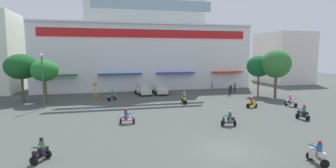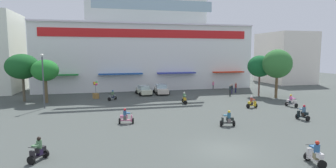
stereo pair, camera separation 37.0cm
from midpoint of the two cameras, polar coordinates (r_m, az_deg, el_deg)
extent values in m
plane|color=#454B47|center=(31.16, 1.29, -5.72)|extent=(128.00, 128.00, 0.00)
cube|color=white|center=(52.37, -5.25, 5.62)|extent=(38.81, 10.78, 11.57)
cube|color=white|center=(53.67, -5.45, 16.27)|extent=(21.50, 9.70, 8.25)
cube|color=red|center=(47.11, -4.26, 10.59)|extent=(35.70, 0.12, 1.39)
cube|color=white|center=(47.22, -4.27, 12.70)|extent=(38.81, 0.70, 0.24)
cube|color=#1D752E|center=(46.42, -22.38, 1.74)|extent=(5.80, 1.10, 0.20)
cube|color=#1E4D9B|center=(46.03, -10.32, 2.09)|extent=(7.31, 1.10, 0.20)
cube|color=#2F3B9F|center=(47.67, 1.44, 2.35)|extent=(6.86, 1.10, 0.20)
cube|color=red|center=(51.24, 12.24, 2.50)|extent=(5.87, 1.10, 0.20)
cube|color=#99B7C6|center=(43.41, -3.29, 16.40)|extent=(18.92, 0.08, 1.65)
cube|color=silver|center=(66.16, 22.93, 5.11)|extent=(8.87, 11.00, 11.07)
cylinder|color=brown|center=(41.92, -28.57, -1.07)|extent=(0.34, 0.34, 3.29)
ellipsoid|color=#175222|center=(41.66, -28.81, 3.24)|extent=(4.34, 4.36, 3.43)
cylinder|color=brown|center=(44.38, 18.28, -0.21)|extent=(0.25, 0.25, 3.30)
ellipsoid|color=#165A2B|center=(44.14, 18.42, 3.61)|extent=(3.73, 3.56, 3.31)
cylinder|color=brown|center=(39.44, -24.72, -1.41)|extent=(0.40, 0.40, 3.14)
ellipsoid|color=#217329|center=(39.18, -24.91, 2.63)|extent=(3.47, 3.79, 2.84)
cylinder|color=brown|center=(42.95, 21.52, -0.36)|extent=(0.39, 0.39, 3.58)
ellipsoid|color=#317032|center=(42.70, 21.70, 4.02)|extent=(4.28, 3.93, 4.19)
cube|color=beige|center=(43.17, -5.50, -1.49)|extent=(2.10, 4.34, 0.67)
cube|color=#A2B9BA|center=(43.09, -5.51, -0.70)|extent=(1.66, 2.23, 0.53)
cylinder|color=black|center=(44.27, -6.98, -1.70)|extent=(0.61, 0.22, 0.60)
cylinder|color=black|center=(44.67, -4.86, -1.60)|extent=(0.61, 0.22, 0.60)
cylinder|color=black|center=(41.76, -6.18, -2.19)|extent=(0.61, 0.22, 0.60)
cylinder|color=black|center=(42.18, -3.95, -2.08)|extent=(0.61, 0.22, 0.60)
cube|color=beige|center=(43.71, -1.83, -1.30)|extent=(1.92, 4.34, 0.76)
cube|color=#9EBCCB|center=(43.63, -1.83, -0.45)|extent=(1.60, 2.19, 0.56)
cylinder|color=black|center=(44.91, -3.24, -1.55)|extent=(0.61, 0.19, 0.60)
cylinder|color=black|center=(45.21, -1.03, -1.48)|extent=(0.61, 0.19, 0.60)
cylinder|color=black|center=(42.32, -2.69, -2.04)|extent=(0.61, 0.19, 0.60)
cylinder|color=black|center=(42.64, -0.35, -1.97)|extent=(0.61, 0.19, 0.60)
cylinder|color=black|center=(25.32, 10.97, -8.13)|extent=(0.25, 0.54, 0.52)
cylinder|color=black|center=(25.60, 13.54, -8.03)|extent=(0.25, 0.54, 0.52)
cube|color=black|center=(25.44, 12.26, -7.95)|extent=(1.06, 0.49, 0.10)
cube|color=black|center=(25.41, 12.74, -7.19)|extent=(0.70, 0.43, 0.28)
cube|color=black|center=(25.29, 11.24, -7.66)|extent=(0.20, 0.34, 0.65)
cylinder|color=black|center=(25.16, 11.22, -6.49)|extent=(0.14, 0.52, 0.04)
cube|color=#6D5F5F|center=(25.42, 12.53, -7.46)|extent=(0.34, 0.37, 0.36)
cylinder|color=#306178|center=(25.31, 12.56, -6.50)|extent=(0.38, 0.38, 0.51)
sphere|color=gold|center=(25.24, 12.58, -5.69)|extent=(0.25, 0.25, 0.25)
cube|color=#306178|center=(25.25, 11.99, -6.46)|extent=(0.50, 0.42, 0.10)
cylinder|color=black|center=(38.36, -12.64, -3.16)|extent=(0.47, 0.47, 0.52)
cylinder|color=black|center=(39.22, -11.44, -2.91)|extent=(0.47, 0.47, 0.52)
cube|color=gray|center=(38.77, -12.03, -2.95)|extent=(0.94, 0.94, 0.10)
cube|color=gray|center=(38.88, -11.83, -2.43)|extent=(0.69, 0.69, 0.28)
cube|color=gray|center=(38.41, -12.52, -2.84)|extent=(0.33, 0.33, 0.64)
cylinder|color=black|center=(38.31, -12.57, -2.06)|extent=(0.39, 0.39, 0.04)
cube|color=#1C223C|center=(38.83, -11.92, -2.62)|extent=(0.42, 0.42, 0.36)
cylinder|color=#4D6F4A|center=(38.76, -11.94, -1.98)|extent=(0.45, 0.45, 0.52)
sphere|color=#3264AB|center=(38.71, -11.95, -1.44)|extent=(0.25, 0.25, 0.25)
cube|color=#4D6F4A|center=(38.57, -12.20, -1.99)|extent=(0.55, 0.55, 0.10)
cylinder|color=black|center=(30.61, 25.36, -6.09)|extent=(0.54, 0.26, 0.52)
cylinder|color=black|center=(29.96, 27.13, -6.45)|extent=(0.54, 0.26, 0.52)
cube|color=black|center=(30.27, 26.24, -6.16)|extent=(0.51, 1.05, 0.10)
cube|color=black|center=(30.07, 26.60, -5.50)|extent=(0.44, 0.70, 0.28)
cube|color=black|center=(30.49, 25.56, -5.69)|extent=(0.34, 0.21, 0.69)
cylinder|color=black|center=(30.40, 25.58, -4.67)|extent=(0.51, 0.16, 0.04)
cube|color=black|center=(30.15, 26.45, -5.70)|extent=(0.38, 0.35, 0.36)
cylinder|color=#40617E|center=(30.06, 26.49, -4.84)|extent=(0.39, 0.39, 0.56)
sphere|color=red|center=(29.99, 26.53, -4.12)|extent=(0.25, 0.25, 0.25)
cube|color=#40617E|center=(30.20, 26.11, -4.72)|extent=(0.43, 0.51, 0.10)
cylinder|color=black|center=(18.54, -27.04, -14.29)|extent=(0.52, 0.39, 0.52)
cylinder|color=black|center=(19.33, -24.58, -13.30)|extent=(0.52, 0.39, 0.52)
cube|color=black|center=(18.91, -25.79, -13.62)|extent=(0.77, 1.02, 0.10)
cube|color=black|center=(18.94, -25.41, -12.45)|extent=(0.59, 0.71, 0.28)
cube|color=black|center=(18.54, -26.82, -13.57)|extent=(0.35, 0.29, 0.66)
cylinder|color=black|center=(18.35, -26.96, -12.01)|extent=(0.46, 0.30, 0.04)
cube|color=#291C3D|center=(18.91, -25.58, -12.87)|extent=(0.42, 0.41, 0.36)
cylinder|color=#4A734C|center=(18.77, -25.65, -11.56)|extent=(0.44, 0.44, 0.55)
sphere|color=black|center=(18.66, -25.71, -10.44)|extent=(0.25, 0.25, 0.25)
cube|color=#4A734C|center=(18.59, -26.20, -11.68)|extent=(0.52, 0.55, 0.10)
cylinder|color=black|center=(35.12, 3.36, -3.90)|extent=(0.53, 0.20, 0.52)
cylinder|color=black|center=(36.41, 2.97, -3.52)|extent=(0.53, 0.20, 0.52)
cube|color=gold|center=(35.75, 3.16, -3.61)|extent=(0.42, 1.19, 0.10)
cube|color=gold|center=(35.93, 3.09, -3.00)|extent=(0.39, 0.77, 0.28)
cube|color=gold|center=(35.21, 3.32, -3.52)|extent=(0.33, 0.18, 0.65)
cylinder|color=black|center=(35.10, 3.33, -2.67)|extent=(0.52, 0.10, 0.04)
cube|color=black|center=(35.84, 3.12, -3.22)|extent=(0.35, 0.32, 0.36)
cylinder|color=#4D7853|center=(35.77, 3.13, -2.49)|extent=(0.36, 0.36, 0.57)
sphere|color=silver|center=(35.71, 3.13, -1.86)|extent=(0.25, 0.25, 0.25)
cube|color=#4D7853|center=(35.48, 3.21, -2.52)|extent=(0.39, 0.48, 0.10)
cylinder|color=black|center=(36.55, 25.12, -4.10)|extent=(0.54, 0.30, 0.52)
cylinder|color=black|center=(37.26, 23.42, -3.83)|extent=(0.54, 0.30, 0.52)
cube|color=silver|center=(36.89, 24.27, -3.87)|extent=(0.62, 1.19, 0.10)
cube|color=silver|center=(36.95, 23.99, -3.24)|extent=(0.51, 0.79, 0.28)
cube|color=silver|center=(36.58, 24.96, -3.71)|extent=(0.35, 0.23, 0.68)
cylinder|color=black|center=(36.48, 25.04, -2.87)|extent=(0.51, 0.19, 0.04)
cube|color=#1C282C|center=(36.92, 24.12, -3.45)|extent=(0.39, 0.37, 0.36)
cylinder|color=#D663A9|center=(36.84, 24.15, -2.74)|extent=(0.40, 0.40, 0.56)
sphere|color=gold|center=(36.79, 24.18, -2.14)|extent=(0.25, 0.25, 0.25)
cube|color=#D663A9|center=(36.68, 24.53, -2.75)|extent=(0.46, 0.52, 0.10)
cylinder|color=black|center=(19.45, 27.31, -13.31)|extent=(0.53, 0.19, 0.52)
cylinder|color=black|center=(18.51, 29.70, -14.47)|extent=(0.53, 0.19, 0.52)
cube|color=silver|center=(18.95, 28.48, -13.71)|extent=(0.39, 1.14, 0.10)
cube|color=silver|center=(18.66, 28.98, -12.81)|extent=(0.37, 0.74, 0.28)
cube|color=silver|center=(19.28, 27.58, -12.76)|extent=(0.33, 0.17, 0.69)
cylinder|color=black|center=(19.13, 27.62, -11.19)|extent=(0.52, 0.09, 0.04)
cube|color=#817756|center=(18.77, 28.77, -13.07)|extent=(0.35, 0.31, 0.36)
cylinder|color=#2E5B8B|center=(18.64, 28.84, -11.79)|extent=(0.35, 0.35, 0.52)
sphere|color=red|center=(18.53, 28.91, -10.71)|extent=(0.25, 0.25, 0.25)
cube|color=#2E5B8B|center=(18.84, 28.32, -11.49)|extent=(0.38, 0.47, 0.10)
cylinder|color=black|center=(34.81, 17.72, -4.29)|extent=(0.21, 0.53, 0.52)
cylinder|color=black|center=(34.10, 16.23, -4.47)|extent=(0.21, 0.53, 0.52)
cube|color=gold|center=(34.44, 16.99, -4.28)|extent=(1.04, 0.41, 0.10)
cube|color=gold|center=(34.25, 16.74, -3.75)|extent=(0.68, 0.38, 0.28)
cube|color=gold|center=(34.70, 17.59, -3.97)|extent=(0.18, 0.34, 0.65)
cylinder|color=black|center=(34.63, 17.65, -3.10)|extent=(0.11, 0.52, 0.04)
cube|color=black|center=(34.33, 16.85, -3.94)|extent=(0.32, 0.35, 0.36)
cylinder|color=brown|center=(34.26, 16.87, -3.21)|extent=(0.36, 0.36, 0.53)
sphere|color=silver|center=(34.20, 16.89, -2.59)|extent=(0.25, 0.25, 0.25)
cube|color=brown|center=(34.41, 17.20, -3.13)|extent=(0.48, 0.40, 0.10)
cylinder|color=black|center=(25.94, -7.60, -7.71)|extent=(0.23, 0.54, 0.52)
cylinder|color=black|center=(26.04, -10.39, -7.71)|extent=(0.23, 0.54, 0.52)
cube|color=#D47394|center=(25.97, -9.00, -7.58)|extent=(1.14, 0.47, 0.10)
cube|color=#D47394|center=(25.91, -9.52, -6.83)|extent=(0.75, 0.42, 0.28)
cube|color=#D47394|center=(25.89, -7.89, -7.25)|extent=(0.19, 0.34, 0.66)
cylinder|color=black|center=(25.77, -7.85, -6.09)|extent=(0.13, 0.52, 0.04)
cube|color=#484D45|center=(25.92, -9.29, -7.09)|extent=(0.33, 0.36, 0.36)
cylinder|color=#2D5681|center=(25.83, -9.31, -6.16)|extent=(0.37, 0.37, 0.50)
sphere|color=red|center=(25.75, -9.32, -5.37)|extent=(0.25, 0.25, 0.25)
cube|color=#2D5681|center=(25.80, -8.69, -6.10)|extent=(0.49, 0.41, 0.10)
cylinder|color=#50474B|center=(49.89, 9.11, -0.70)|extent=(0.29, 0.29, 0.79)
cylinder|color=pink|center=(49.81, 9.12, 0.06)|extent=(0.48, 0.48, 0.54)
sphere|color=tan|center=(49.77, 9.13, 0.50)|extent=(0.23, 0.23, 0.23)
cylinder|color=#1D1D4F|center=(46.84, 13.70, -1.24)|extent=(0.29, 0.29, 0.84)
cylinder|color=#953D3A|center=(46.75, 13.73, -0.34)|extent=(0.47, 0.47, 0.64)
sphere|color=tan|center=(46.70, 13.74, 0.19)|extent=(0.23, 0.23, 0.23)
cylinder|color=#2D2251|center=(45.46, 12.95, -1.49)|extent=(0.27, 0.27, 0.79)
cylinder|color=#21232C|center=(45.37, 12.97, -0.66)|extent=(0.44, 0.44, 0.53)
sphere|color=tan|center=(45.33, 12.98, -0.18)|extent=(0.23, 0.23, 0.23)
cylinder|color=black|center=(43.05, 12.60, -1.84)|extent=(0.28, 0.28, 0.91)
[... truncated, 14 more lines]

